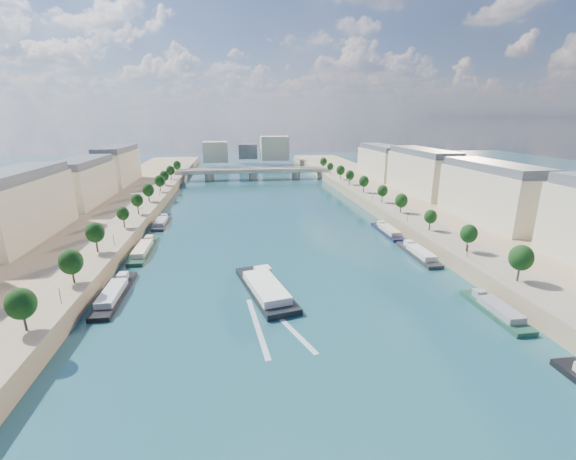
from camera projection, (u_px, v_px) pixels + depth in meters
name	position (u px, v px, depth m)	size (l,w,h in m)	color
ground	(270.00, 229.00, 159.07)	(700.00, 700.00, 0.00)	#0D323B
quay_left	(85.00, 230.00, 148.82)	(44.00, 520.00, 5.00)	#9E8460
quay_right	(434.00, 217.00, 167.92)	(44.00, 520.00, 5.00)	#9E8460
pave_left	(125.00, 222.00, 150.09)	(14.00, 520.00, 0.10)	gray
pave_right	(402.00, 212.00, 165.21)	(14.00, 520.00, 0.10)	gray
trees_left	(130.00, 207.00, 150.72)	(4.80, 268.80, 8.26)	#382B1E
trees_right	(390.00, 196.00, 172.92)	(4.80, 268.80, 8.26)	#382B1E
lamps_left	(130.00, 221.00, 140.41)	(0.36, 200.36, 4.28)	black
lamps_right	(388.00, 204.00, 168.59)	(0.36, 200.36, 4.28)	black
buildings_left	(57.00, 189.00, 154.56)	(16.00, 226.00, 23.20)	beige
buildings_right	(451.00, 180.00, 177.12)	(16.00, 226.00, 23.20)	beige
skyline	(252.00, 150.00, 363.97)	(79.00, 42.00, 22.00)	beige
bridge	(253.00, 173.00, 283.58)	(112.00, 12.00, 8.15)	#C1B79E
tour_barge	(265.00, 289.00, 100.74)	(15.19, 31.41, 4.10)	black
wake	(272.00, 325.00, 85.35)	(13.33, 25.98, 0.04)	silver
moored_barges_left	(125.00, 279.00, 107.75)	(5.00, 157.05, 3.60)	#171B33
moored_barges_right	(452.00, 278.00, 107.99)	(5.00, 121.35, 3.60)	black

